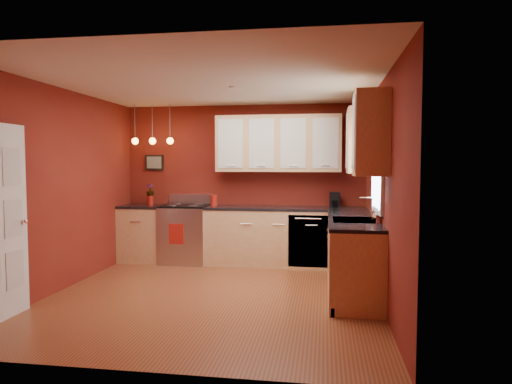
# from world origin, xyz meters

# --- Properties ---
(floor) EXTENTS (4.20, 4.20, 0.00)m
(floor) POSITION_xyz_m (0.00, 0.00, 0.00)
(floor) COLOR #974C2B
(floor) RESTS_ON ground
(ceiling) EXTENTS (4.00, 4.20, 0.02)m
(ceiling) POSITION_xyz_m (0.00, 0.00, 2.60)
(ceiling) COLOR silver
(ceiling) RESTS_ON wall_back
(wall_back) EXTENTS (4.00, 0.02, 2.60)m
(wall_back) POSITION_xyz_m (0.00, 2.10, 1.30)
(wall_back) COLOR maroon
(wall_back) RESTS_ON floor
(wall_front) EXTENTS (4.00, 0.02, 2.60)m
(wall_front) POSITION_xyz_m (0.00, -2.10, 1.30)
(wall_front) COLOR maroon
(wall_front) RESTS_ON floor
(wall_left) EXTENTS (0.02, 4.20, 2.60)m
(wall_left) POSITION_xyz_m (-2.00, 0.00, 1.30)
(wall_left) COLOR maroon
(wall_left) RESTS_ON floor
(wall_right) EXTENTS (0.02, 4.20, 2.60)m
(wall_right) POSITION_xyz_m (2.00, 0.00, 1.30)
(wall_right) COLOR maroon
(wall_right) RESTS_ON floor
(base_cabinets_back_left) EXTENTS (0.70, 0.60, 0.90)m
(base_cabinets_back_left) POSITION_xyz_m (-1.65, 1.80, 0.45)
(base_cabinets_back_left) COLOR #E6B37B
(base_cabinets_back_left) RESTS_ON floor
(base_cabinets_back_right) EXTENTS (2.54, 0.60, 0.90)m
(base_cabinets_back_right) POSITION_xyz_m (0.73, 1.80, 0.45)
(base_cabinets_back_right) COLOR #E6B37B
(base_cabinets_back_right) RESTS_ON floor
(base_cabinets_right) EXTENTS (0.60, 2.10, 0.90)m
(base_cabinets_right) POSITION_xyz_m (1.70, 0.45, 0.45)
(base_cabinets_right) COLOR #E6B37B
(base_cabinets_right) RESTS_ON floor
(counter_back_left) EXTENTS (0.70, 0.62, 0.04)m
(counter_back_left) POSITION_xyz_m (-1.65, 1.80, 0.92)
(counter_back_left) COLOR black
(counter_back_left) RESTS_ON base_cabinets_back_left
(counter_back_right) EXTENTS (2.54, 0.62, 0.04)m
(counter_back_right) POSITION_xyz_m (0.73, 1.80, 0.92)
(counter_back_right) COLOR black
(counter_back_right) RESTS_ON base_cabinets_back_right
(counter_right) EXTENTS (0.62, 2.10, 0.04)m
(counter_right) POSITION_xyz_m (1.70, 0.45, 0.92)
(counter_right) COLOR black
(counter_right) RESTS_ON base_cabinets_right
(gas_range) EXTENTS (0.76, 0.64, 1.11)m
(gas_range) POSITION_xyz_m (-0.92, 1.80, 0.48)
(gas_range) COLOR #BABABE
(gas_range) RESTS_ON floor
(dishwasher_front) EXTENTS (0.60, 0.02, 0.80)m
(dishwasher_front) POSITION_xyz_m (1.10, 1.51, 0.45)
(dishwasher_front) COLOR #BABABE
(dishwasher_front) RESTS_ON base_cabinets_back_right
(sink) EXTENTS (0.50, 0.70, 0.33)m
(sink) POSITION_xyz_m (1.70, 0.30, 0.92)
(sink) COLOR gray
(sink) RESTS_ON counter_right
(window) EXTENTS (0.06, 1.02, 1.22)m
(window) POSITION_xyz_m (1.97, 0.30, 1.69)
(window) COLOR white
(window) RESTS_ON wall_right
(upper_cabinets_back) EXTENTS (2.00, 0.35, 0.90)m
(upper_cabinets_back) POSITION_xyz_m (0.60, 1.93, 1.95)
(upper_cabinets_back) COLOR #E6B37B
(upper_cabinets_back) RESTS_ON wall_back
(upper_cabinets_right) EXTENTS (0.35, 1.95, 0.90)m
(upper_cabinets_right) POSITION_xyz_m (1.82, 0.32, 1.95)
(upper_cabinets_right) COLOR #E6B37B
(upper_cabinets_right) RESTS_ON wall_right
(wall_picture) EXTENTS (0.32, 0.03, 0.26)m
(wall_picture) POSITION_xyz_m (-1.55, 2.08, 1.65)
(wall_picture) COLOR black
(wall_picture) RESTS_ON wall_back
(pendant_lights) EXTENTS (0.71, 0.11, 0.66)m
(pendant_lights) POSITION_xyz_m (-1.45, 1.75, 2.01)
(pendant_lights) COLOR gray
(pendant_lights) RESTS_ON ceiling
(red_canister) EXTENTS (0.12, 0.12, 0.18)m
(red_canister) POSITION_xyz_m (-0.45, 1.85, 1.03)
(red_canister) COLOR #A21911
(red_canister) RESTS_ON counter_back_right
(red_vase) EXTENTS (0.10, 0.10, 0.16)m
(red_vase) POSITION_xyz_m (-1.53, 1.82, 1.02)
(red_vase) COLOR #A21911
(red_vase) RESTS_ON counter_back_left
(flowers) EXTENTS (0.16, 0.16, 0.22)m
(flowers) POSITION_xyz_m (-1.53, 1.82, 1.19)
(flowers) COLOR #A21911
(flowers) RESTS_ON red_vase
(coffee_maker) EXTENTS (0.17, 0.17, 0.24)m
(coffee_maker) POSITION_xyz_m (1.51, 1.93, 1.05)
(coffee_maker) COLOR black
(coffee_maker) RESTS_ON counter_back_right
(soap_pump) EXTENTS (0.11, 0.11, 0.18)m
(soap_pump) POSITION_xyz_m (1.95, -0.02, 1.03)
(soap_pump) COLOR white
(soap_pump) RESTS_ON counter_right
(dish_towel) EXTENTS (0.24, 0.02, 0.32)m
(dish_towel) POSITION_xyz_m (-0.97, 1.47, 0.52)
(dish_towel) COLOR #A21911
(dish_towel) RESTS_ON gas_range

